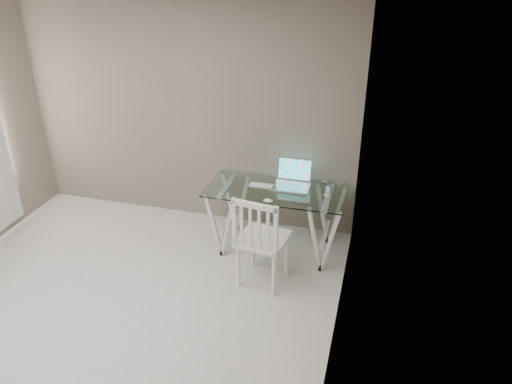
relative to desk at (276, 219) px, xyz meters
The scene contains 7 objects.
room 2.51m from the desk, 126.41° to the right, with size 4.50×4.52×2.71m.
desk is the anchor object (origin of this frame).
chair 0.70m from the desk, 90.75° to the right, with size 0.52×0.52×1.01m.
laptop 0.48m from the desk, 49.90° to the left, with size 0.39×0.34×0.27m.
keyboard 0.41m from the desk, 165.18° to the left, with size 0.28×0.12×0.01m, color silver.
mouse 0.48m from the desk, 95.08° to the right, with size 0.10×0.06×0.03m, color white.
phone_dock 0.67m from the desk, ahead, with size 0.06×0.06×0.12m.
Camera 1 is at (2.21, -2.90, 3.18)m, focal length 35.00 mm.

